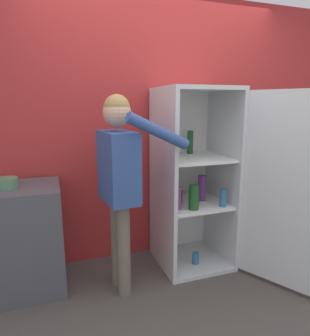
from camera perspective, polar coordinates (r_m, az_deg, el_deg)
ground_plane at (r=2.61m, az=7.74°, el=-24.05°), size 12.00×12.00×0.00m
wall_back at (r=3.02m, az=-0.01°, el=7.22°), size 7.00×0.06×2.55m
refrigerator at (r=2.82m, az=9.97°, el=-2.49°), size 1.00×1.23×1.68m
person at (r=2.35m, az=-6.78°, el=-0.48°), size 0.65×0.54×1.61m
counter at (r=2.76m, az=-24.86°, el=-12.31°), size 0.72×0.56×0.89m
bowl at (r=2.60m, az=-26.52°, el=-2.59°), size 0.18×0.18×0.08m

